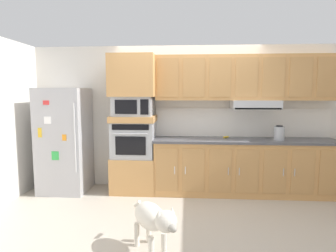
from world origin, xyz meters
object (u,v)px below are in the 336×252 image
Objects in this scene: screwdriver at (226,137)px; refrigerator at (65,140)px; built_in_oven at (134,139)px; microwave at (133,106)px; dog at (153,219)px; electric_kettle at (279,133)px.

refrigerator is at bearing -175.92° from screwdriver.
refrigerator reaches higher than built_in_oven.
microwave reaches higher than dog.
refrigerator is 10.53× the size of screwdriver.
electric_kettle is at bearing -1.13° from microwave.
built_in_oven is 2.92× the size of electric_kettle.
refrigerator is 1.18m from built_in_oven.
dog is (0.56, -1.94, -0.51)m from built_in_oven.
refrigerator is 7.33× the size of electric_kettle.
microwave is 2.68× the size of electric_kettle.
screwdriver is 0.22× the size of dog.
built_in_oven is at bearing -175.31° from screwdriver.
electric_kettle is (2.39, -0.05, 0.13)m from built_in_oven.
refrigerator is at bearing -176.72° from microwave.
refrigerator is 2.60m from dog.
electric_kettle is (0.82, -0.18, 0.10)m from screwdriver.
built_in_oven is at bearing 3.28° from refrigerator.
screwdriver is 2.36m from dog.
electric_kettle is at bearing -1.13° from built_in_oven.
built_in_oven is 0.56m from microwave.
screwdriver reaches higher than dog.
microwave reaches higher than screwdriver.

